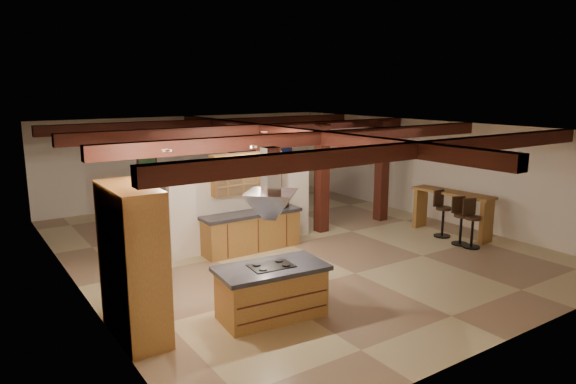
{
  "coord_description": "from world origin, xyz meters",
  "views": [
    {
      "loc": [
        -6.89,
        -10.15,
        3.83
      ],
      "look_at": [
        0.31,
        0.5,
        1.21
      ],
      "focal_mm": 32.0,
      "sensor_mm": 36.0,
      "label": 1
    }
  ],
  "objects_px": {
    "kitchen_island": "(271,291)",
    "sofa": "(255,189)",
    "bar_counter": "(452,206)",
    "dining_table": "(226,215)"
  },
  "relations": [
    {
      "from": "dining_table",
      "to": "sofa",
      "type": "xyz_separation_m",
      "value": [
        2.64,
        2.91,
        -0.03
      ]
    },
    {
      "from": "kitchen_island",
      "to": "sofa",
      "type": "height_order",
      "value": "kitchen_island"
    },
    {
      "from": "bar_counter",
      "to": "sofa",
      "type": "bearing_deg",
      "value": 105.56
    },
    {
      "from": "sofa",
      "to": "bar_counter",
      "type": "relative_size",
      "value": 0.89
    },
    {
      "from": "dining_table",
      "to": "sofa",
      "type": "bearing_deg",
      "value": 66.96
    },
    {
      "from": "bar_counter",
      "to": "kitchen_island",
      "type": "bearing_deg",
      "value": -166.7
    },
    {
      "from": "kitchen_island",
      "to": "bar_counter",
      "type": "height_order",
      "value": "bar_counter"
    },
    {
      "from": "dining_table",
      "to": "sofa",
      "type": "relative_size",
      "value": 0.91
    },
    {
      "from": "sofa",
      "to": "dining_table",
      "type": "bearing_deg",
      "value": 37.49
    },
    {
      "from": "kitchen_island",
      "to": "sofa",
      "type": "bearing_deg",
      "value": 61.23
    }
  ]
}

